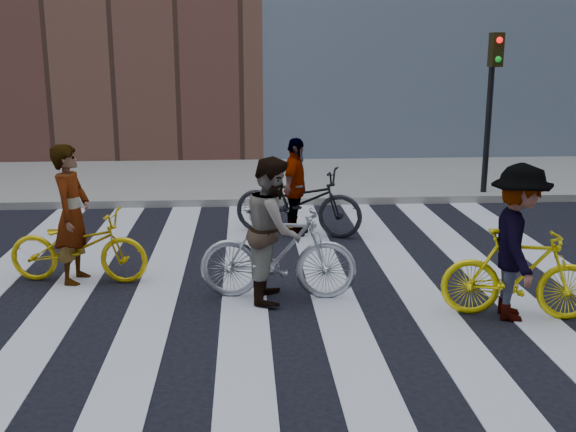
{
  "coord_description": "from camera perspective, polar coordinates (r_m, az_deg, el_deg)",
  "views": [
    {
      "loc": [
        -0.53,
        -7.92,
        2.96
      ],
      "look_at": [
        0.02,
        0.3,
        0.95
      ],
      "focal_mm": 42.0,
      "sensor_mm": 36.0,
      "label": 1
    }
  ],
  "objects": [
    {
      "name": "zebra_crosswalk",
      "position": [
        8.47,
        0.03,
        -6.68
      ],
      "size": [
        8.25,
        10.0,
        0.01
      ],
      "color": "silver",
      "rests_on": "ground"
    },
    {
      "name": "rider_left",
      "position": [
        9.15,
        -17.82,
        0.13
      ],
      "size": [
        0.53,
        0.72,
        1.83
      ],
      "primitive_type": "imported",
      "rotation": [
        0.0,
        0.0,
        1.43
      ],
      "color": "slate",
      "rests_on": "ground"
    },
    {
      "name": "bike_yellow_left",
      "position": [
        9.24,
        -17.32,
        -2.46
      ],
      "size": [
        1.91,
        0.9,
        0.97
      ],
      "primitive_type": "imported",
      "rotation": [
        0.0,
        0.0,
        1.43
      ],
      "color": "gold",
      "rests_on": "ground"
    },
    {
      "name": "bike_dark_rear",
      "position": [
        11.07,
        0.87,
        1.22
      ],
      "size": [
        2.27,
        1.41,
        1.13
      ],
      "primitive_type": "imported",
      "rotation": [
        0.0,
        0.0,
        1.23
      ],
      "color": "black",
      "rests_on": "ground"
    },
    {
      "name": "rider_mid",
      "position": [
        8.11,
        -1.23,
        -1.12
      ],
      "size": [
        0.76,
        0.93,
        1.76
      ],
      "primitive_type": "imported",
      "rotation": [
        0.0,
        0.0,
        1.46
      ],
      "color": "slate",
      "rests_on": "ground"
    },
    {
      "name": "traffic_signal",
      "position": [
        14.15,
        16.89,
        10.39
      ],
      "size": [
        0.22,
        0.42,
        3.33
      ],
      "color": "black",
      "rests_on": "ground"
    },
    {
      "name": "bike_silver_mid",
      "position": [
        8.2,
        -0.87,
        -3.17
      ],
      "size": [
        1.97,
        0.76,
        1.15
      ],
      "primitive_type": "imported",
      "rotation": [
        0.0,
        0.0,
        1.46
      ],
      "color": "#ACB0B6",
      "rests_on": "ground"
    },
    {
      "name": "rider_right",
      "position": [
        7.94,
        18.86,
        -2.15
      ],
      "size": [
        0.9,
        1.27,
        1.78
      ],
      "primitive_type": "imported",
      "rotation": [
        0.0,
        0.0,
        1.34
      ],
      "color": "slate",
      "rests_on": "ground"
    },
    {
      "name": "rider_rear",
      "position": [
        11.02,
        0.61,
        2.46
      ],
      "size": [
        0.68,
        1.02,
        1.62
      ],
      "primitive_type": "imported",
      "rotation": [
        0.0,
        0.0,
        1.23
      ],
      "color": "slate",
      "rests_on": "ground"
    },
    {
      "name": "sidewalk_far",
      "position": [
        15.7,
        -1.8,
        3.13
      ],
      "size": [
        100.0,
        5.0,
        0.15
      ],
      "primitive_type": "cube",
      "color": "gray",
      "rests_on": "ground"
    },
    {
      "name": "ground",
      "position": [
        8.47,
        0.03,
        -6.72
      ],
      "size": [
        100.0,
        100.0,
        0.0
      ],
      "primitive_type": "plane",
      "color": "black",
      "rests_on": "ground"
    },
    {
      "name": "bike_yellow_right",
      "position": [
        8.06,
        18.99,
        -4.67
      ],
      "size": [
        1.79,
        0.87,
        1.04
      ],
      "primitive_type": "imported",
      "rotation": [
        0.0,
        0.0,
        1.34
      ],
      "color": "yellow",
      "rests_on": "ground"
    }
  ]
}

